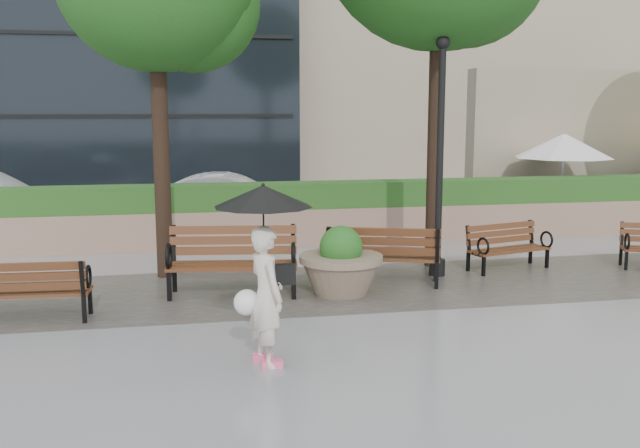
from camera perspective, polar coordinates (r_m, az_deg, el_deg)
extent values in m
plane|color=gray|center=(9.32, 9.75, -9.30)|extent=(100.00, 100.00, 0.00)
cube|color=#383330|center=(12.06, 4.70, -4.91)|extent=(28.00, 3.20, 0.01)
cube|color=#977261|center=(15.79, 0.79, -0.05)|extent=(24.00, 0.80, 0.80)
cube|color=#254E1A|center=(15.69, 0.80, 2.38)|extent=(24.00, 0.75, 0.55)
cube|color=tan|center=(22.25, 23.91, 6.00)|extent=(10.00, 0.60, 4.00)
cube|color=black|center=(19.73, -1.59, 0.64)|extent=(40.00, 7.00, 0.00)
cube|color=#593019|center=(10.78, -22.25, -5.09)|extent=(1.68, 0.59, 0.05)
cube|color=#593019|center=(10.47, -22.69, -3.93)|extent=(1.66, 0.20, 0.39)
cube|color=black|center=(10.80, -22.22, -6.12)|extent=(1.68, 0.68, 0.42)
torus|color=black|center=(10.73, -18.04, -4.01)|extent=(0.06, 0.34, 0.34)
cube|color=#593019|center=(11.31, -7.01, -3.34)|extent=(2.10, 0.88, 0.06)
cube|color=#593019|center=(11.55, -6.94, -1.30)|extent=(2.03, 0.42, 0.48)
cube|color=black|center=(11.39, -6.97, -4.46)|extent=(2.11, 1.00, 0.52)
torus|color=black|center=(11.18, -12.01, -2.55)|extent=(0.11, 0.42, 0.42)
torus|color=black|center=(11.04, -2.12, -2.50)|extent=(0.11, 0.42, 0.42)
cube|color=#593019|center=(12.10, 5.08, -2.65)|extent=(1.96, 1.13, 0.05)
cube|color=#593019|center=(11.75, 5.05, -1.39)|extent=(1.83, 0.71, 0.44)
cube|color=black|center=(12.12, 5.06, -3.69)|extent=(2.00, 1.22, 0.48)
torus|color=black|center=(12.25, 9.28, -1.69)|extent=(0.17, 0.38, 0.39)
torus|color=black|center=(12.31, 0.99, -1.51)|extent=(0.17, 0.38, 0.39)
cube|color=#593019|center=(13.51, 14.91, -2.01)|extent=(1.64, 0.87, 0.04)
cube|color=#593019|center=(13.64, 14.28, -0.72)|extent=(1.54, 0.52, 0.37)
cube|color=black|center=(13.56, 14.81, -2.75)|extent=(1.66, 0.95, 0.40)
torus|color=black|center=(12.89, 12.92, -1.75)|extent=(0.13, 0.32, 0.32)
torus|color=black|center=(13.87, 17.67, -1.19)|extent=(0.13, 0.32, 0.32)
torus|color=black|center=(14.20, 23.35, -1.30)|extent=(0.16, 0.31, 0.32)
cylinder|color=#7F6B56|center=(11.32, 1.69, -2.77)|extent=(1.33, 1.33, 0.11)
sphere|color=#174714|center=(11.29, 1.70, -1.87)|extent=(0.69, 0.69, 0.69)
cylinder|color=black|center=(12.58, 9.57, 4.78)|extent=(0.12, 0.12, 3.99)
cylinder|color=black|center=(12.85, 9.35, -3.45)|extent=(0.28, 0.28, 0.30)
sphere|color=black|center=(12.59, 9.82, 14.10)|extent=(0.24, 0.24, 0.24)
cylinder|color=black|center=(12.61, -12.62, 6.70)|extent=(0.28, 0.28, 4.87)
sphere|color=#174714|center=(13.02, -10.20, 16.98)|extent=(2.36, 2.36, 2.36)
cylinder|color=black|center=(13.35, 9.24, 8.79)|extent=(0.28, 0.28, 5.74)
cylinder|color=black|center=(19.46, 18.63, 0.18)|extent=(0.40, 0.40, 0.10)
cylinder|color=#99999E|center=(19.33, 18.79, 3.26)|extent=(0.06, 0.06, 2.20)
cone|color=white|center=(19.27, 18.93, 5.92)|extent=(2.50, 2.50, 0.60)
imported|color=silver|center=(18.85, -7.25, 2.10)|extent=(4.03, 2.09, 1.26)
imported|color=beige|center=(8.21, -4.33, -5.39)|extent=(0.61, 0.74, 1.74)
cube|color=#F2598C|center=(8.56, -4.60, -10.59)|extent=(0.18, 0.26, 0.09)
cube|color=#F2598C|center=(8.34, -3.84, -11.13)|extent=(0.18, 0.26, 0.09)
cube|color=black|center=(8.31, -3.10, -4.05)|extent=(0.20, 0.34, 0.24)
sphere|color=white|center=(8.39, -5.88, -6.26)|extent=(0.31, 0.31, 0.31)
cylinder|color=black|center=(8.12, -4.53, -0.84)|extent=(0.02, 0.02, 0.93)
cone|color=black|center=(8.05, -4.57, 2.21)|extent=(1.13, 1.13, 0.24)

